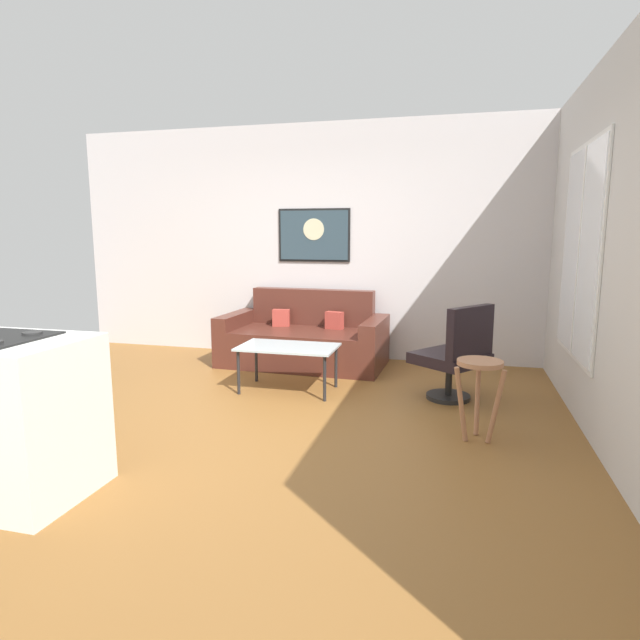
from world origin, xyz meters
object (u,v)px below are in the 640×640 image
coffee_table (288,350)px  armchair (456,354)px  wall_painting (314,235)px  couch (304,341)px  bar_stool (479,378)px

coffee_table → armchair: armchair is taller
wall_painting → coffee_table: bearing=-84.2°
couch → bar_stool: 2.67m
couch → bar_stool: bearing=-45.2°
armchair → wall_painting: wall_painting is taller
bar_stool → coffee_table: bearing=154.4°
armchair → bar_stool: armchair is taller
coffee_table → wall_painting: bearing=95.8°
bar_stool → wall_painting: (-1.88, 2.35, 1.01)m
wall_painting → bar_stool: bearing=-51.3°
coffee_table → armchair: size_ratio=1.05×
coffee_table → bar_stool: bearing=-25.6°
armchair → wall_painting: 2.48m
armchair → bar_stool: bearing=-79.7°
coffee_table → armchair: 1.57m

